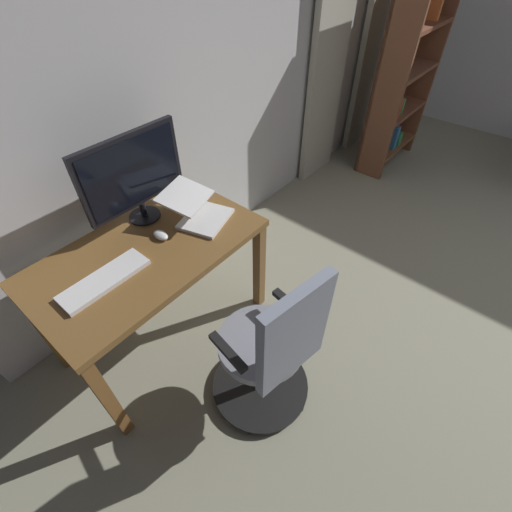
{
  "coord_description": "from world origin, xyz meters",
  "views": [
    {
      "loc": [
        2.56,
        -0.9,
        2.03
      ],
      "look_at": [
        1.7,
        -1.61,
        0.93
      ],
      "focal_mm": 24.63,
      "sensor_mm": 36.0,
      "label": 1
    }
  ],
  "objects": [
    {
      "name": "office_chair",
      "position": [
        1.83,
        -1.42,
        0.48
      ],
      "size": [
        0.56,
        0.56,
        1.06
      ],
      "rotation": [
        0.0,
        0.0,
        2.98
      ],
      "color": "black",
      "rests_on": "ground"
    },
    {
      "name": "curtain_left_panel",
      "position": [
        -1.32,
        -2.6,
        1.24
      ],
      "size": [
        0.36,
        0.06,
        2.49
      ],
      "primitive_type": "cube",
      "color": "#B6B4A1",
      "rests_on": "ground"
    },
    {
      "name": "computer_monitor",
      "position": [
        1.72,
        -2.44,
        1.04
      ],
      "size": [
        0.61,
        0.18,
        0.5
      ],
      "color": "black",
      "rests_on": "desk"
    },
    {
      "name": "back_room_partition",
      "position": [
        0.0,
        -2.71,
        1.44
      ],
      "size": [
        5.52,
        0.1,
        2.88
      ],
      "primitive_type": "cube",
      "color": "silver",
      "rests_on": "ground"
    },
    {
      "name": "desk",
      "position": [
        1.89,
        -2.21,
        0.65
      ],
      "size": [
        1.22,
        0.7,
        0.76
      ],
      "color": "brown",
      "rests_on": "ground"
    },
    {
      "name": "bookshelf",
      "position": [
        -1.17,
        -2.16,
        0.95
      ],
      "size": [
        0.85,
        0.3,
        1.91
      ],
      "color": "brown",
      "rests_on": "ground"
    },
    {
      "name": "curtain_right_panel",
      "position": [
        -0.5,
        -2.6,
        1.24
      ],
      "size": [
        0.54,
        0.06,
        2.49
      ],
      "primitive_type": "cube",
      "color": "#B6B4A1",
      "rests_on": "ground"
    },
    {
      "name": "computer_mouse",
      "position": [
        1.78,
        -2.22,
        0.77
      ],
      "size": [
        0.06,
        0.1,
        0.04
      ],
      "primitive_type": "ellipsoid",
      "color": "white",
      "rests_on": "desk"
    },
    {
      "name": "laptop",
      "position": [
        1.53,
        -2.19,
        0.81
      ],
      "size": [
        0.37,
        0.42,
        0.17
      ],
      "rotation": [
        0.0,
        0.0,
        0.3
      ],
      "color": "white",
      "rests_on": "desk"
    },
    {
      "name": "computer_keyboard",
      "position": [
        2.16,
        -2.18,
        0.77
      ],
      "size": [
        0.44,
        0.15,
        0.02
      ],
      "primitive_type": "cube",
      "color": "white",
      "rests_on": "desk"
    }
  ]
}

